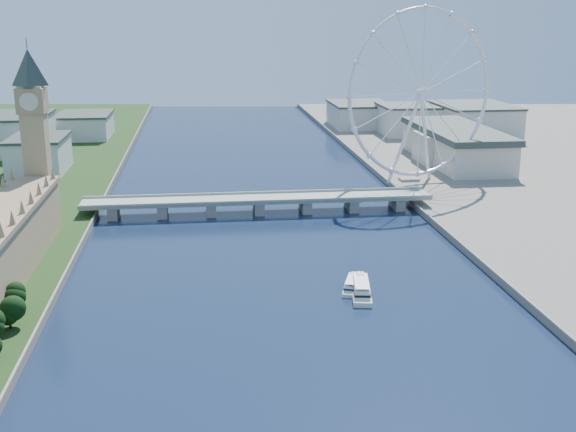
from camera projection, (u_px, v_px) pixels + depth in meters
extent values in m
cube|color=tan|center=(37.00, 157.00, 410.47)|extent=(13.00, 13.00, 80.00)
cube|color=#937A59|center=(32.00, 100.00, 401.93)|extent=(15.00, 15.00, 14.00)
pyramid|color=#2D3833|center=(27.00, 49.00, 394.47)|extent=(20.02, 20.02, 20.00)
cube|color=gray|center=(259.00, 199.00, 455.74)|extent=(220.00, 22.00, 2.00)
cube|color=gray|center=(114.00, 211.00, 446.44)|extent=(6.00, 20.00, 7.50)
cube|color=gray|center=(163.00, 210.00, 449.96)|extent=(6.00, 20.00, 7.50)
cube|color=gray|center=(211.00, 208.00, 453.49)|extent=(6.00, 20.00, 7.50)
cube|color=gray|center=(259.00, 207.00, 457.01)|extent=(6.00, 20.00, 7.50)
cube|color=gray|center=(305.00, 205.00, 460.53)|extent=(6.00, 20.00, 7.50)
cube|color=gray|center=(351.00, 204.00, 464.06)|extent=(6.00, 20.00, 7.50)
cube|color=gray|center=(397.00, 202.00, 467.58)|extent=(6.00, 20.00, 7.50)
torus|color=silver|center=(421.00, 93.00, 506.59)|extent=(113.60, 39.12, 118.60)
cylinder|color=silver|center=(421.00, 93.00, 506.59)|extent=(7.25, 6.61, 6.00)
cube|color=gray|center=(409.00, 179.00, 532.87)|extent=(14.00, 10.00, 2.00)
cube|color=beige|center=(39.00, 156.00, 559.31)|extent=(40.00, 60.00, 26.00)
cube|color=beige|center=(13.00, 135.00, 639.91)|extent=(60.00, 80.00, 32.00)
cube|color=beige|center=(85.00, 126.00, 723.65)|extent=(50.00, 70.00, 22.00)
cube|color=beige|center=(410.00, 120.00, 742.48)|extent=(60.00, 60.00, 28.00)
cube|color=beige|center=(473.00, 121.00, 730.12)|extent=(70.00, 90.00, 30.00)
cube|color=beige|center=(359.00, 115.00, 795.71)|extent=(60.00, 80.00, 24.00)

